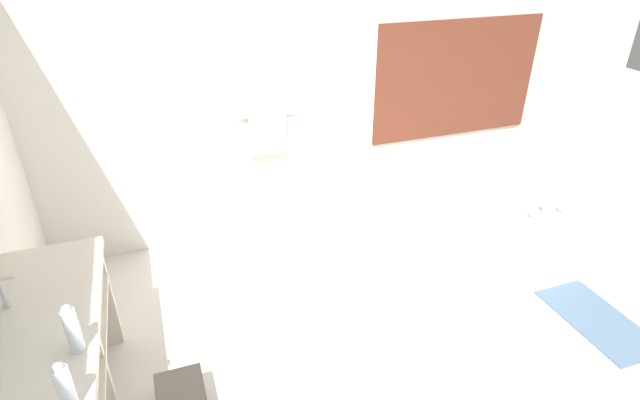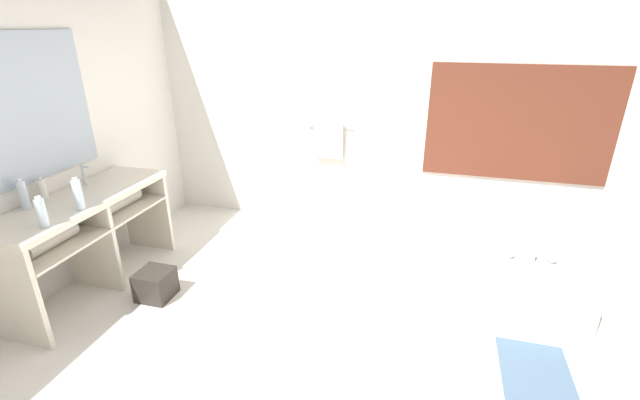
{
  "view_description": "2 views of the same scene",
  "coord_description": "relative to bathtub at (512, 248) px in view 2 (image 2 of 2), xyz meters",
  "views": [
    {
      "loc": [
        -1.23,
        -1.78,
        2.54
      ],
      "look_at": [
        -0.24,
        1.0,
        0.9
      ],
      "focal_mm": 28.0,
      "sensor_mm": 36.0,
      "label": 1
    },
    {
      "loc": [
        0.81,
        -2.22,
        2.14
      ],
      "look_at": [
        -0.07,
        0.98,
        0.77
      ],
      "focal_mm": 24.0,
      "sensor_mm": 36.0,
      "label": 2
    }
  ],
  "objects": [
    {
      "name": "bathtub",
      "position": [
        0.0,
        0.0,
        0.0
      ],
      "size": [
        1.0,
        1.5,
        0.67
      ],
      "color": "silver",
      "rests_on": "ground_plane"
    },
    {
      "name": "water_bottle_2",
      "position": [
        -3.28,
        -1.61,
        0.65
      ],
      "size": [
        0.06,
        0.06,
        0.22
      ],
      "color": "silver",
      "rests_on": "vanity_counter"
    },
    {
      "name": "sink_faucet",
      "position": [
        -3.62,
        -0.86,
        0.63
      ],
      "size": [
        0.09,
        0.04,
        0.18
      ],
      "color": "silver",
      "rests_on": "vanity_counter"
    },
    {
      "name": "wall_back_with_blinds",
      "position": [
        -1.51,
        0.79,
        1.04
      ],
      "size": [
        7.4,
        0.13,
        2.7
      ],
      "color": "white",
      "rests_on": "ground_plane"
    },
    {
      "name": "water_bottle_3",
      "position": [
        -3.27,
        -1.29,
        0.66
      ],
      "size": [
        0.06,
        0.06,
        0.25
      ],
      "color": "silver",
      "rests_on": "vanity_counter"
    },
    {
      "name": "water_bottle_1",
      "position": [
        -3.67,
        -1.4,
        0.66
      ],
      "size": [
        0.06,
        0.06,
        0.24
      ],
      "color": "silver",
      "rests_on": "vanity_counter"
    },
    {
      "name": "bath_mat",
      "position": [
        0.04,
        -1.3,
        -0.3
      ],
      "size": [
        0.44,
        0.82,
        0.02
      ],
      "color": "slate",
      "rests_on": "ground_plane"
    },
    {
      "name": "waste_bin",
      "position": [
        -2.89,
        -1.1,
        -0.18
      ],
      "size": [
        0.27,
        0.27,
        0.25
      ],
      "color": "#2D2823",
      "rests_on": "ground_plane"
    },
    {
      "name": "ground_plane",
      "position": [
        -1.56,
        -1.44,
        -0.3
      ],
      "size": [
        16.0,
        16.0,
        0.0
      ],
      "primitive_type": "plane",
      "color": "silver",
      "rests_on": "ground"
    },
    {
      "name": "vanity_counter",
      "position": [
        -3.47,
        -1.07,
        0.32
      ],
      "size": [
        0.56,
        1.54,
        0.85
      ],
      "color": "beige",
      "rests_on": "ground_plane"
    },
    {
      "name": "soap_dispenser",
      "position": [
        -3.69,
        -1.22,
        0.63
      ],
      "size": [
        0.06,
        0.06,
        0.2
      ],
      "color": "white",
      "rests_on": "vanity_counter"
    }
  ]
}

